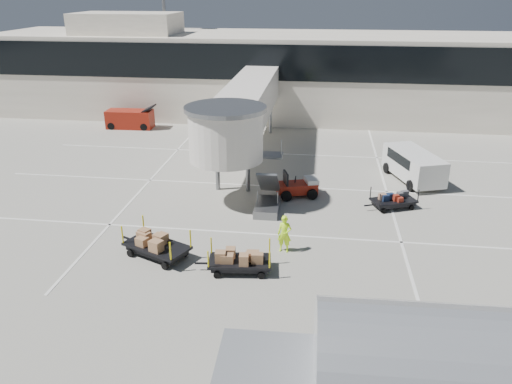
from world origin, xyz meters
The scene contains 11 objects.
ground centered at (0.00, 0.00, 0.00)m, with size 140.00×140.00×0.00m, color #A4A093.
lane_markings centered at (-0.67, 9.33, 0.01)m, with size 40.00×30.00×0.02m.
terminal centered at (-0.35, 29.94, 4.11)m, with size 64.00×12.11×15.20m.
jet_bridge centered at (-3.97, 12.26, 4.28)m, with size 5.70×20.40×6.03m.
baggage_tug centered at (0.27, 7.56, 0.61)m, with size 2.79×2.25×1.67m.
suitcase_cart centered at (6.06, 6.48, 0.44)m, with size 3.25×2.21×1.27m.
box_cart_near centered at (-1.98, -1.86, 0.54)m, with size 3.64×1.75×1.40m.
box_cart_far centered at (-6.32, -1.08, 0.62)m, with size 3.99×2.83×1.57m.
ground_worker centered at (-0.02, 0.29, 0.97)m, with size 0.71×0.46×1.95m, color #B8F619.
minivan centered at (7.89, 11.50, 1.20)m, with size 3.75×5.68×2.00m.
belt_loader centered at (-16.25, 22.06, 0.84)m, with size 4.60×1.95×2.20m.
Camera 1 is at (1.46, -21.90, 12.44)m, focal length 35.00 mm.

